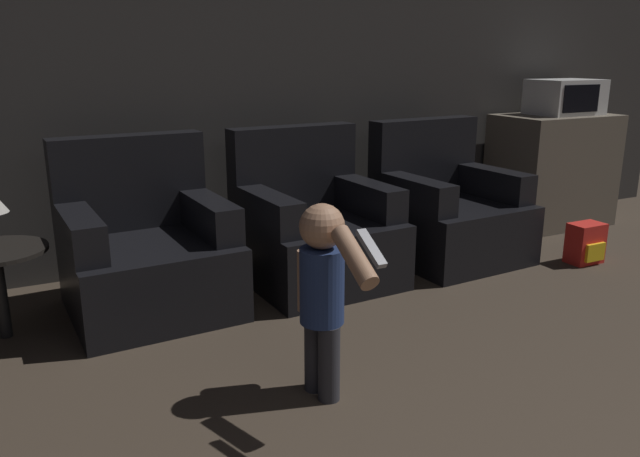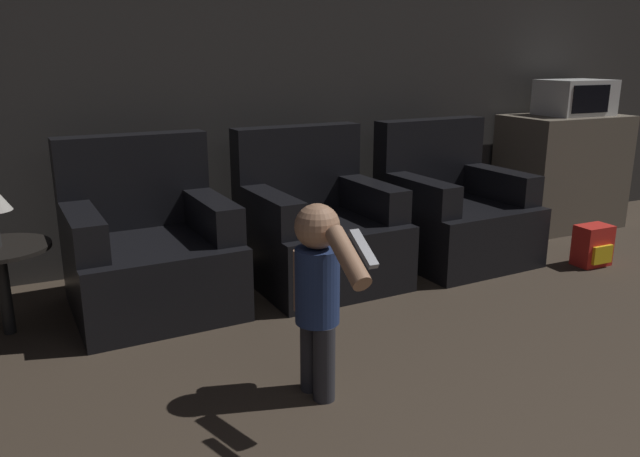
% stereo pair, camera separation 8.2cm
% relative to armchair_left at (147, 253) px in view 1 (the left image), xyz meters
% --- Properties ---
extents(wall_back, '(8.40, 0.05, 2.60)m').
position_rel_armchair_left_xyz_m(wall_back, '(0.71, 0.68, 0.98)').
color(wall_back, '#33302D').
rests_on(wall_back, ground_plane).
extents(armchair_left, '(0.88, 0.87, 0.93)m').
position_rel_armchair_left_xyz_m(armchair_left, '(0.00, 0.00, 0.00)').
color(armchair_left, black).
rests_on(armchair_left, ground_plane).
extents(armchair_middle, '(0.88, 0.87, 0.93)m').
position_rel_armchair_left_xyz_m(armchair_middle, '(1.02, -0.00, 0.00)').
color(armchair_middle, black).
rests_on(armchair_middle, ground_plane).
extents(armchair_right, '(0.89, 0.88, 0.93)m').
position_rel_armchair_left_xyz_m(armchair_right, '(2.04, -0.00, 0.00)').
color(armchair_right, black).
rests_on(armchair_right, ground_plane).
extents(person_toddler, '(0.18, 0.56, 0.81)m').
position_rel_armchair_left_xyz_m(person_toddler, '(0.44, -1.27, 0.16)').
color(person_toddler, '#28282D').
rests_on(person_toddler, ground_plane).
extents(toy_backpack, '(0.23, 0.17, 0.27)m').
position_rel_armchair_left_xyz_m(toy_backpack, '(2.79, -0.54, -0.18)').
color(toy_backpack, red).
rests_on(toy_backpack, ground_plane).
extents(kitchen_counter, '(0.94, 0.58, 0.90)m').
position_rel_armchair_left_xyz_m(kitchen_counter, '(3.34, 0.32, 0.13)').
color(kitchen_counter, '#665B4C').
rests_on(kitchen_counter, ground_plane).
extents(microwave, '(0.54, 0.39, 0.27)m').
position_rel_armchair_left_xyz_m(microwave, '(3.41, 0.32, 0.72)').
color(microwave, silver).
rests_on(microwave, kitchen_counter).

